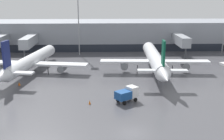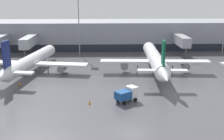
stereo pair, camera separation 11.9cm
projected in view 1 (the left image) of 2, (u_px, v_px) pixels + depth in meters
ground_plane at (133, 133)px, 37.13m from camera, size 320.00×320.00×0.00m
terminal_building at (113, 34)px, 95.57m from camera, size 160.00×28.87×9.00m
parked_jet_1 at (155, 59)px, 64.54m from camera, size 25.18×34.56×9.49m
parked_jet_3 at (31, 61)px, 64.85m from camera, size 26.82×32.71×9.25m
service_truck_0 at (127, 94)px, 47.59m from camera, size 4.27×3.78×2.51m
traffic_cone_0 at (19, 84)px, 56.49m from camera, size 0.49×0.49×0.64m
traffic_cone_2 at (90, 102)px, 46.74m from camera, size 0.36×0.36×0.76m
apron_light_mast_4 at (78, 2)px, 80.90m from camera, size 1.80×1.80×19.93m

